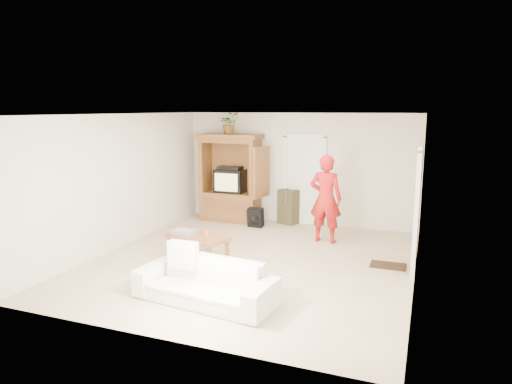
# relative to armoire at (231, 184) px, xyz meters

# --- Properties ---
(floor) EXTENTS (6.00, 6.00, 0.00)m
(floor) POSITION_rel_armoire_xyz_m (1.58, -2.66, -0.91)
(floor) COLOR tan
(floor) RESTS_ON ground
(ceiling) EXTENTS (6.00, 6.00, 0.00)m
(ceiling) POSITION_rel_armoire_xyz_m (1.58, -2.66, 1.69)
(ceiling) COLOR white
(ceiling) RESTS_ON floor
(wall_back) EXTENTS (5.50, 0.00, 5.50)m
(wall_back) POSITION_rel_armoire_xyz_m (1.58, 0.34, 0.39)
(wall_back) COLOR silver
(wall_back) RESTS_ON floor
(wall_front) EXTENTS (5.50, 0.00, 5.50)m
(wall_front) POSITION_rel_armoire_xyz_m (1.58, -5.66, 0.39)
(wall_front) COLOR silver
(wall_front) RESTS_ON floor
(wall_left) EXTENTS (0.00, 6.00, 6.00)m
(wall_left) POSITION_rel_armoire_xyz_m (-1.17, -2.66, 0.39)
(wall_left) COLOR silver
(wall_left) RESTS_ON floor
(wall_right) EXTENTS (0.00, 6.00, 6.00)m
(wall_right) POSITION_rel_armoire_xyz_m (4.33, -2.66, 0.39)
(wall_right) COLOR silver
(wall_right) RESTS_ON floor
(armoire) EXTENTS (1.82, 1.14, 2.10)m
(armoire) POSITION_rel_armoire_xyz_m (0.00, 0.00, 0.00)
(armoire) COLOR brown
(armoire) RESTS_ON floor
(door_back) EXTENTS (0.85, 0.05, 2.04)m
(door_back) POSITION_rel_armoire_xyz_m (1.73, 0.31, 0.11)
(door_back) COLOR white
(door_back) RESTS_ON floor
(doorway_right) EXTENTS (0.05, 0.90, 2.04)m
(doorway_right) POSITION_rel_armoire_xyz_m (4.30, -2.06, 0.11)
(doorway_right) COLOR black
(doorway_right) RESTS_ON floor
(framed_picture) EXTENTS (0.03, 0.60, 0.48)m
(framed_picture) POSITION_rel_armoire_xyz_m (4.31, -0.76, 0.69)
(framed_picture) COLOR black
(framed_picture) RESTS_ON wall_right
(doormat) EXTENTS (0.60, 0.40, 0.02)m
(doormat) POSITION_rel_armoire_xyz_m (3.88, -2.06, -0.90)
(doormat) COLOR #382316
(doormat) RESTS_ON floor
(plant) EXTENTS (0.59, 0.57, 0.50)m
(plant) POSITION_rel_armoire_xyz_m (-0.02, -0.03, 1.44)
(plant) COLOR #4C7238
(plant) RESTS_ON armoire
(man) EXTENTS (0.68, 0.47, 1.80)m
(man) POSITION_rel_armoire_xyz_m (2.52, -0.99, -0.01)
(man) COLOR #B11917
(man) RESTS_ON floor
(sofa) EXTENTS (2.12, 1.03, 0.59)m
(sofa) POSITION_rel_armoire_xyz_m (1.58, -4.51, -0.61)
(sofa) COLOR white
(sofa) RESTS_ON floor
(coffee_table) EXTENTS (1.26, 0.93, 0.42)m
(coffee_table) POSITION_rel_armoire_xyz_m (0.58, -2.84, -0.54)
(coffee_table) COLOR brown
(coffee_table) RESTS_ON floor
(towel) EXTENTS (0.41, 0.33, 0.08)m
(towel) POSITION_rel_armoire_xyz_m (0.29, -2.84, -0.45)
(towel) COLOR #E84D4F
(towel) RESTS_ON coffee_table
(candle) EXTENTS (0.08, 0.08, 0.10)m
(candle) POSITION_rel_armoire_xyz_m (0.74, -2.78, -0.44)
(candle) COLOR tan
(candle) RESTS_ON coffee_table
(backpack_black) EXTENTS (0.35, 0.21, 0.43)m
(backpack_black) POSITION_rel_armoire_xyz_m (0.78, -0.40, -0.69)
(backpack_black) COLOR black
(backpack_black) RESTS_ON floor
(backpack_olive) EXTENTS (0.51, 0.45, 0.81)m
(backpack_olive) POSITION_rel_armoire_xyz_m (1.38, 0.19, -0.50)
(backpack_olive) COLOR #47442B
(backpack_olive) RESTS_ON floor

